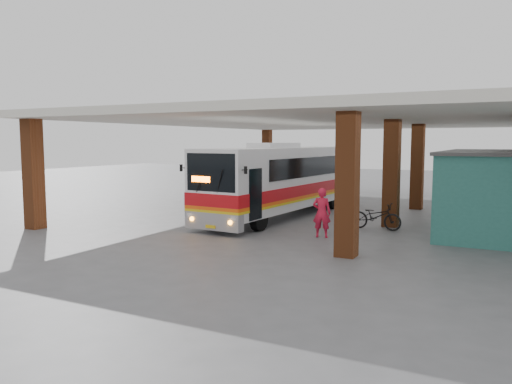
{
  "coord_description": "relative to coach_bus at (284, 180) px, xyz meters",
  "views": [
    {
      "loc": [
        7.4,
        -17.42,
        3.47
      ],
      "look_at": [
        -1.64,
        0.0,
        1.47
      ],
      "focal_mm": 35.0,
      "sensor_mm": 36.0,
      "label": 1
    }
  ],
  "objects": [
    {
      "name": "ground",
      "position": [
        2.08,
        -3.7,
        -1.69
      ],
      "size": [
        90.0,
        90.0,
        0.0
      ],
      "primitive_type": "plane",
      "color": "#515154",
      "rests_on": "ground"
    },
    {
      "name": "motorcycle",
      "position": [
        4.72,
        -1.68,
        -1.16
      ],
      "size": [
        2.06,
        0.8,
        1.06
      ],
      "primitive_type": "imported",
      "rotation": [
        0.0,
        0.0,
        1.52
      ],
      "color": "black",
      "rests_on": "ground"
    },
    {
      "name": "pedestrian",
      "position": [
        3.38,
        -4.19,
        -0.79
      ],
      "size": [
        0.73,
        0.55,
        1.8
      ],
      "primitive_type": "imported",
      "rotation": [
        0.0,
        0.0,
        3.33
      ],
      "color": "red",
      "rests_on": "ground"
    },
    {
      "name": "coach_bus",
      "position": [
        0.0,
        0.0,
        0.0
      ],
      "size": [
        3.19,
        11.81,
        3.4
      ],
      "rotation": [
        0.0,
        0.0,
        -0.06
      ],
      "color": "silver",
      "rests_on": "ground"
    },
    {
      "name": "red_chair",
      "position": [
        6.88,
        3.79,
        -1.28
      ],
      "size": [
        0.57,
        0.57,
        0.89
      ],
      "rotation": [
        0.0,
        0.0,
        0.28
      ],
      "color": "red",
      "rests_on": "ground"
    },
    {
      "name": "brick_columns",
      "position": [
        3.51,
        1.3,
        0.48
      ],
      "size": [
        20.1,
        21.6,
        4.35
      ],
      "color": "brown",
      "rests_on": "ground"
    },
    {
      "name": "canopy_roof",
      "position": [
        2.58,
        2.8,
        2.81
      ],
      "size": [
        21.0,
        23.0,
        0.3
      ],
      "primitive_type": "cube",
      "color": "silver",
      "rests_on": "brick_columns"
    }
  ]
}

